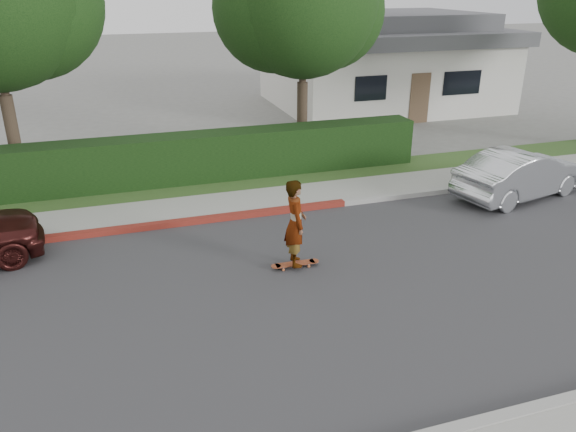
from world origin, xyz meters
The scene contains 13 objects.
ground centered at (0.00, 0.00, 0.00)m, with size 120.00×120.00×0.00m, color slate.
road centered at (0.00, 0.00, 0.01)m, with size 60.00×8.00×0.01m, color #2D2D30.
curb_near centered at (0.00, -4.10, 0.07)m, with size 60.00×0.20×0.15m, color #9E9E99.
curb_far centered at (0.00, 4.10, 0.07)m, with size 60.00×0.20×0.15m, color #9E9E99.
curb_red_section centered at (-5.00, 4.10, 0.08)m, with size 12.00×0.21×0.15m, color maroon.
sidewalk_far centered at (0.00, 5.00, 0.06)m, with size 60.00×1.60×0.12m, color gray.
planting_strip centered at (0.00, 6.60, 0.05)m, with size 60.00×1.60×0.10m, color #2D4C1E.
hedge centered at (-3.00, 7.20, 0.75)m, with size 15.00×1.00×1.50m, color black.
tree_center centered at (1.49, 9.19, 4.90)m, with size 5.66×4.84×7.44m.
house centered at (8.00, 16.00, 2.10)m, with size 10.60×8.60×4.30m.
skateboard centered at (-1.39, 1.10, 0.09)m, with size 1.06×0.24×0.10m.
skateboarder centered at (-1.39, 1.10, 1.04)m, with size 0.68×0.45×1.87m, color white.
car_silver centered at (5.98, 3.22, 0.68)m, with size 1.43×4.11×1.36m, color silver.
Camera 1 is at (-4.78, -8.96, 5.68)m, focal length 35.00 mm.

